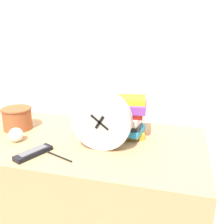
{
  "coord_description": "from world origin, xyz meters",
  "views": [
    {
      "loc": [
        0.52,
        -0.78,
        1.29
      ],
      "look_at": [
        0.22,
        0.34,
        0.9
      ],
      "focal_mm": 42.0,
      "sensor_mm": 36.0,
      "label": 1
    }
  ],
  "objects_px": {
    "desk_clock": "(101,121)",
    "pen": "(59,156)",
    "book_stack": "(121,116)",
    "basket": "(17,117)",
    "tv_remote": "(33,153)",
    "crumpled_paper_ball": "(16,135)"
  },
  "relations": [
    {
      "from": "desk_clock",
      "to": "basket",
      "type": "distance_m",
      "value": 0.53
    },
    {
      "from": "basket",
      "to": "book_stack",
      "type": "bearing_deg",
      "value": 5.2
    },
    {
      "from": "tv_remote",
      "to": "pen",
      "type": "height_order",
      "value": "tv_remote"
    },
    {
      "from": "desk_clock",
      "to": "crumpled_paper_ball",
      "type": "height_order",
      "value": "desk_clock"
    },
    {
      "from": "tv_remote",
      "to": "crumpled_paper_ball",
      "type": "distance_m",
      "value": 0.19
    },
    {
      "from": "desk_clock",
      "to": "crumpled_paper_ball",
      "type": "relative_size",
      "value": 3.99
    },
    {
      "from": "tv_remote",
      "to": "book_stack",
      "type": "bearing_deg",
      "value": 43.96
    },
    {
      "from": "pen",
      "to": "book_stack",
      "type": "bearing_deg",
      "value": 55.72
    },
    {
      "from": "desk_clock",
      "to": "pen",
      "type": "bearing_deg",
      "value": -140.25
    },
    {
      "from": "book_stack",
      "to": "desk_clock",
      "type": "bearing_deg",
      "value": -106.49
    },
    {
      "from": "crumpled_paper_ball",
      "to": "pen",
      "type": "distance_m",
      "value": 0.29
    },
    {
      "from": "pen",
      "to": "basket",
      "type": "bearing_deg",
      "value": 145.95
    },
    {
      "from": "tv_remote",
      "to": "pen",
      "type": "xyz_separation_m",
      "value": [
        0.12,
        0.01,
        -0.01
      ]
    },
    {
      "from": "basket",
      "to": "tv_remote",
      "type": "height_order",
      "value": "basket"
    },
    {
      "from": "tv_remote",
      "to": "basket",
      "type": "bearing_deg",
      "value": 133.93
    },
    {
      "from": "basket",
      "to": "pen",
      "type": "distance_m",
      "value": 0.44
    },
    {
      "from": "tv_remote",
      "to": "crumpled_paper_ball",
      "type": "relative_size",
      "value": 2.62
    },
    {
      "from": "tv_remote",
      "to": "desk_clock",
      "type": "bearing_deg",
      "value": 27.03
    },
    {
      "from": "basket",
      "to": "tv_remote",
      "type": "bearing_deg",
      "value": -46.07
    },
    {
      "from": "book_stack",
      "to": "tv_remote",
      "type": "distance_m",
      "value": 0.45
    },
    {
      "from": "pen",
      "to": "desk_clock",
      "type": "bearing_deg",
      "value": 39.75
    },
    {
      "from": "book_stack",
      "to": "basket",
      "type": "bearing_deg",
      "value": -174.8
    }
  ]
}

